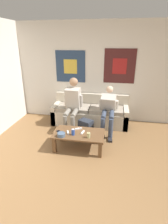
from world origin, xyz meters
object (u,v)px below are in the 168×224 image
backpack (86,128)px  game_controller_near_right (68,133)px  person_seated_teen (108,109)px  person_seated_adult (72,103)px  pillar_candle (89,135)px  ceramic_bowl (61,134)px  game_controller_far_center (83,132)px  game_controller_near_left (78,129)px  drink_can_blue (73,132)px  cell_phone (59,132)px  coffee_table (79,136)px  couch (90,114)px

backpack → game_controller_near_right: game_controller_near_right is taller
person_seated_teen → game_controller_near_right: size_ratio=7.21×
person_seated_adult → pillar_candle: person_seated_adult is taller
ceramic_bowl → game_controller_far_center: ceramic_bowl is taller
person_seated_teen → game_controller_near_left: bearing=-128.1°
person_seated_adult → person_seated_teen: (0.87, 0.02, -0.10)m
ceramic_bowl → game_controller_near_left: (0.26, 0.35, -0.03)m
person_seated_teen → game_controller_near_left: (-0.57, -0.73, -0.21)m
drink_can_blue → person_seated_teen: bearing=57.6°
game_controller_near_right → cell_phone: 0.19m
coffee_table → person_seated_adult: person_seated_adult is taller
cell_phone → game_controller_far_center: bearing=5.8°
coffee_table → person_seated_adult: (-0.34, 0.87, 0.38)m
drink_can_blue → game_controller_near_right: 0.14m
couch → pillar_candle: size_ratio=17.20×
person_seated_adult → game_controller_near_right: 0.98m
backpack → game_controller_far_center: bearing=-86.6°
couch → cell_phone: bearing=-109.5°
cell_phone → game_controller_near_right: bearing=-3.3°
game_controller_far_center → coffee_table: bearing=-167.3°
coffee_table → cell_phone: bearing=-175.4°
pillar_candle → drink_can_blue: size_ratio=0.92×
backpack → game_controller_near_left: (-0.09, -0.41, 0.19)m
person_seated_teen → cell_phone: size_ratio=7.35×
person_seated_teen → game_controller_near_left: size_ratio=7.37×
person_seated_adult → person_seated_teen: size_ratio=1.19×
coffee_table → game_controller_near_left: 0.18m
person_seated_adult → game_controller_far_center: person_seated_adult is taller
pillar_candle → cell_phone: 0.63m
game_controller_near_right → ceramic_bowl: bearing=-122.5°
coffee_table → ceramic_bowl: bearing=-148.5°
pillar_candle → game_controller_near_right: pillar_candle is taller
person_seated_adult → couch: bearing=43.7°
coffee_table → pillar_candle: (0.21, -0.15, 0.11)m
pillar_candle → game_controller_far_center: (-0.14, 0.16, -0.04)m
backpack → pillar_candle: 0.77m
backpack → drink_can_blue: bearing=-101.6°
game_controller_far_center → cell_phone: size_ratio=1.03×
person_seated_adult → backpack: size_ratio=3.35×
cell_phone → pillar_candle: bearing=-10.5°
coffee_table → pillar_candle: 0.28m
person_seated_adult → ceramic_bowl: bearing=-88.4°
person_seated_adult → cell_phone: person_seated_adult is taller
ceramic_bowl → game_controller_near_left: 0.44m
person_seated_teen → ceramic_bowl: (-0.84, -1.08, -0.18)m
coffee_table → person_seated_adult: 1.01m
backpack → drink_can_blue: drink_can_blue is taller
ceramic_bowl → drink_can_blue: size_ratio=1.28×
ceramic_bowl → drink_can_blue: bearing=24.5°
pillar_candle → cell_phone: bearing=169.5°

